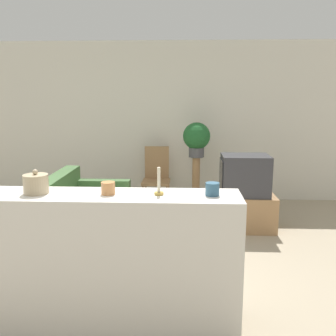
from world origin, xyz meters
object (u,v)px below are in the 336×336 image
(potted_plant, at_px, (197,138))
(decorative_bowl, at_px, (36,184))
(television, at_px, (245,175))
(wooden_chair, at_px, (156,175))
(couch, at_px, (81,218))

(potted_plant, relative_size, decorative_bowl, 2.91)
(television, distance_m, wooden_chair, 1.62)
(television, bearing_deg, potted_plant, 125.79)
(potted_plant, bearing_deg, television, -54.21)
(decorative_bowl, bearing_deg, television, 49.27)
(television, bearing_deg, wooden_chair, 142.23)
(wooden_chair, bearing_deg, decorative_bowl, -101.71)
(television, height_order, wooden_chair, television)
(couch, xyz_separation_m, wooden_chair, (0.84, 1.49, 0.24))
(wooden_chair, relative_size, potted_plant, 1.81)
(wooden_chair, xyz_separation_m, decorative_bowl, (-0.67, -3.23, 0.62))
(couch, distance_m, wooden_chair, 1.73)
(wooden_chair, bearing_deg, television, -37.77)
(couch, relative_size, wooden_chair, 1.74)
(television, relative_size, wooden_chair, 0.65)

